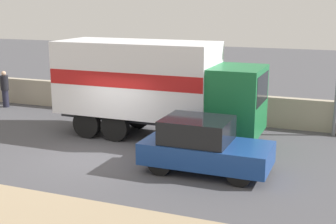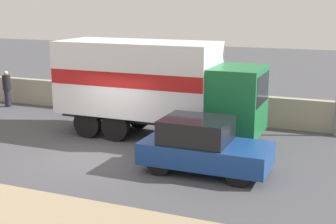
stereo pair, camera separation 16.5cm
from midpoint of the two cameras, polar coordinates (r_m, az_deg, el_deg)
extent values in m
plane|color=#47474C|center=(15.68, -9.12, -5.39)|extent=(80.00, 80.00, 0.00)
cube|color=#A39984|center=(20.72, -0.73, 1.14)|extent=(60.00, 0.35, 1.24)
cube|color=#196B38|center=(16.36, 8.17, 1.41)|extent=(1.70, 2.35, 2.33)
cube|color=black|center=(16.10, 11.10, 2.80)|extent=(0.06, 2.00, 1.03)
cube|color=#2D2D33|center=(17.79, -3.96, -0.44)|extent=(5.94, 1.38, 0.25)
cube|color=white|center=(17.51, -4.04, 4.22)|extent=(5.94, 2.50, 2.68)
cube|color=red|center=(17.50, -4.04, 4.47)|extent=(5.91, 2.52, 0.54)
cylinder|color=black|center=(17.56, 8.82, -1.53)|extent=(1.07, 0.28, 1.07)
cylinder|color=black|center=(15.68, 7.17, -3.28)|extent=(1.07, 0.28, 1.07)
cylinder|color=black|center=(19.45, -7.03, -0.03)|extent=(1.07, 0.28, 1.07)
cylinder|color=black|center=(17.76, -10.12, -1.41)|extent=(1.07, 0.28, 1.07)
cylinder|color=black|center=(18.92, -3.87, -0.33)|extent=(1.07, 0.28, 1.07)
cylinder|color=black|center=(17.18, -6.74, -1.79)|extent=(1.07, 0.28, 1.07)
cube|color=navy|center=(14.02, 4.37, -4.98)|extent=(3.81, 1.82, 0.65)
cube|color=black|center=(13.91, 3.22, -2.20)|extent=(1.98, 1.67, 0.70)
cylinder|color=black|center=(14.55, 9.75, -5.44)|extent=(0.70, 0.20, 0.70)
cylinder|color=black|center=(13.09, 8.30, -7.53)|extent=(0.70, 0.20, 0.70)
cylinder|color=black|center=(15.16, 0.97, -4.47)|extent=(0.70, 0.20, 0.70)
cylinder|color=black|center=(13.78, -1.35, -6.32)|extent=(0.70, 0.20, 0.70)
cylinder|color=#1E1E2D|center=(24.00, -19.37, 1.56)|extent=(0.30, 0.30, 0.84)
cylinder|color=black|center=(23.87, -19.51, 3.37)|extent=(0.38, 0.38, 0.70)
sphere|color=tan|center=(23.80, -19.60, 4.46)|extent=(0.23, 0.23, 0.23)
camera|label=1|loc=(0.08, -90.30, -0.07)|focal=50.00mm
camera|label=2|loc=(0.08, 89.70, 0.07)|focal=50.00mm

